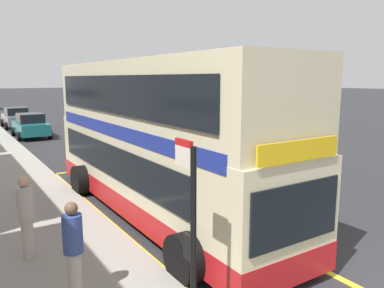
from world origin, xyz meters
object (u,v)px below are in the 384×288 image
object	(u,v)px
bus_stop_sign	(191,224)
pedestrian_waiting_near_sign	(26,214)
double_decker_bus	(155,144)
parked_car_grey_far	(17,118)
pedestrian_further_back	(73,246)
parked_car_teal_across	(31,126)

from	to	relation	value
bus_stop_sign	pedestrian_waiting_near_sign	bearing A→B (deg)	113.21
double_decker_bus	parked_car_grey_far	distance (m)	23.65
double_decker_bus	bus_stop_sign	world-z (taller)	double_decker_bus
pedestrian_waiting_near_sign	pedestrian_further_back	size ratio (longest dim) A/B	1.03
double_decker_bus	parked_car_teal_across	xyz separation A→B (m)	(-0.39, 17.37, -1.26)
parked_car_grey_far	bus_stop_sign	bearing A→B (deg)	-96.15
pedestrian_further_back	parked_car_teal_across	bearing A→B (deg)	81.89
bus_stop_sign	parked_car_teal_across	size ratio (longest dim) A/B	0.69
pedestrian_further_back	parked_car_grey_far	bearing A→B (deg)	83.68
pedestrian_waiting_near_sign	pedestrian_further_back	bearing A→B (deg)	-78.72
parked_car_grey_far	pedestrian_further_back	distance (m)	27.20
bus_stop_sign	pedestrian_further_back	distance (m)	2.30
bus_stop_sign	pedestrian_waiting_near_sign	xyz separation A→B (m)	(-1.65, 3.84, -0.70)
parked_car_teal_across	bus_stop_sign	bearing A→B (deg)	87.87
double_decker_bus	pedestrian_further_back	bearing A→B (deg)	-134.36
parked_car_grey_far	double_decker_bus	bearing A→B (deg)	-91.81
bus_stop_sign	parked_car_grey_far	xyz separation A→B (m)	(1.76, 28.83, -1.03)
double_decker_bus	pedestrian_further_back	size ratio (longest dim) A/B	6.14
double_decker_bus	parked_car_teal_across	size ratio (longest dim) A/B	2.55
pedestrian_waiting_near_sign	pedestrian_further_back	world-z (taller)	pedestrian_waiting_near_sign
parked_car_grey_far	pedestrian_further_back	world-z (taller)	pedestrian_further_back
bus_stop_sign	parked_car_teal_across	xyz separation A→B (m)	(1.72, 22.58, -1.03)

